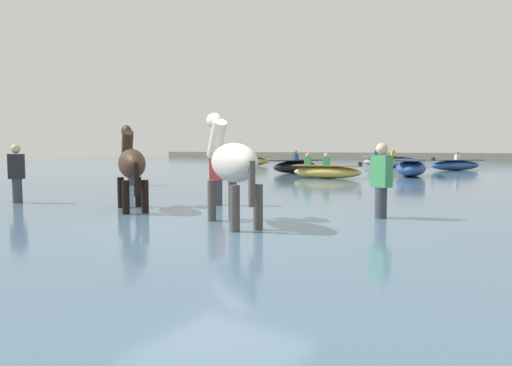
{
  "coord_description": "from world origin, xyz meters",
  "views": [
    {
      "loc": [
        4.43,
        -5.68,
        1.53
      ],
      "look_at": [
        -0.5,
        1.85,
        0.85
      ],
      "focal_mm": 31.85,
      "sensor_mm": 36.0,
      "label": 1
    }
  ],
  "objects_px": {
    "person_spectator_far": "(218,181)",
    "person_onlooker_left": "(131,169)",
    "horse_lead_dark_bay": "(131,166)",
    "boat_far_offshore": "(411,168)",
    "boat_mid_outer": "(245,161)",
    "person_wading_close": "(381,188)",
    "boat_mid_channel": "(392,162)",
    "person_onlooker_right": "(17,179)",
    "horse_trailing_pinto": "(232,166)",
    "boat_far_inshore": "(327,171)",
    "boat_near_port": "(455,165)",
    "boat_distant_east": "(296,166)"
  },
  "relations": [
    {
      "from": "boat_far_offshore",
      "to": "boat_far_inshore",
      "type": "height_order",
      "value": "boat_far_inshore"
    },
    {
      "from": "boat_mid_outer",
      "to": "horse_lead_dark_bay",
      "type": "bearing_deg",
      "value": -61.0
    },
    {
      "from": "boat_far_offshore",
      "to": "boat_mid_channel",
      "type": "relative_size",
      "value": 0.99
    },
    {
      "from": "horse_trailing_pinto",
      "to": "boat_far_inshore",
      "type": "distance_m",
      "value": 11.63
    },
    {
      "from": "person_onlooker_left",
      "to": "horse_lead_dark_bay",
      "type": "bearing_deg",
      "value": -41.16
    },
    {
      "from": "boat_far_inshore",
      "to": "person_spectator_far",
      "type": "relative_size",
      "value": 1.76
    },
    {
      "from": "boat_mid_channel",
      "to": "boat_far_inshore",
      "type": "distance_m",
      "value": 12.6
    },
    {
      "from": "person_onlooker_left",
      "to": "person_onlooker_right",
      "type": "relative_size",
      "value": 1.0
    },
    {
      "from": "boat_far_offshore",
      "to": "boat_near_port",
      "type": "height_order",
      "value": "boat_near_port"
    },
    {
      "from": "boat_far_inshore",
      "to": "boat_near_port",
      "type": "xyz_separation_m",
      "value": [
        3.11,
        10.12,
        0.02
      ]
    },
    {
      "from": "horse_lead_dark_bay",
      "to": "person_onlooker_right",
      "type": "xyz_separation_m",
      "value": [
        -2.99,
        -0.59,
        -0.33
      ]
    },
    {
      "from": "boat_mid_outer",
      "to": "boat_mid_channel",
      "type": "xyz_separation_m",
      "value": [
        9.01,
        3.63,
        0.02
      ]
    },
    {
      "from": "boat_mid_outer",
      "to": "person_spectator_far",
      "type": "distance_m",
      "value": 21.75
    },
    {
      "from": "boat_far_offshore",
      "to": "person_onlooker_right",
      "type": "height_order",
      "value": "person_onlooker_right"
    },
    {
      "from": "horse_trailing_pinto",
      "to": "boat_mid_channel",
      "type": "distance_m",
      "value": 24.09
    },
    {
      "from": "horse_trailing_pinto",
      "to": "person_spectator_far",
      "type": "xyz_separation_m",
      "value": [
        -1.69,
        1.8,
        -0.4
      ]
    },
    {
      "from": "boat_distant_east",
      "to": "person_spectator_far",
      "type": "height_order",
      "value": "person_spectator_far"
    },
    {
      "from": "boat_near_port",
      "to": "boat_far_inshore",
      "type": "bearing_deg",
      "value": -107.06
    },
    {
      "from": "boat_far_inshore",
      "to": "boat_near_port",
      "type": "bearing_deg",
      "value": 72.94
    },
    {
      "from": "boat_mid_channel",
      "to": "person_onlooker_left",
      "type": "xyz_separation_m",
      "value": [
        -2.74,
        -19.27,
        0.15
      ]
    },
    {
      "from": "horse_lead_dark_bay",
      "to": "horse_trailing_pinto",
      "type": "height_order",
      "value": "horse_trailing_pinto"
    },
    {
      "from": "horse_lead_dark_bay",
      "to": "person_wading_close",
      "type": "xyz_separation_m",
      "value": [
        4.38,
        1.59,
        -0.33
      ]
    },
    {
      "from": "boat_mid_outer",
      "to": "boat_far_offshore",
      "type": "bearing_deg",
      "value": -23.81
    },
    {
      "from": "boat_far_offshore",
      "to": "person_onlooker_left",
      "type": "distance_m",
      "value": 11.89
    },
    {
      "from": "boat_mid_channel",
      "to": "boat_distant_east",
      "type": "xyz_separation_m",
      "value": [
        -1.84,
        -9.64,
        -0.04
      ]
    },
    {
      "from": "boat_near_port",
      "to": "person_wading_close",
      "type": "distance_m",
      "value": 19.42
    },
    {
      "from": "horse_lead_dark_bay",
      "to": "person_spectator_far",
      "type": "relative_size",
      "value": 1.24
    },
    {
      "from": "person_wading_close",
      "to": "person_spectator_far",
      "type": "bearing_deg",
      "value": -178.07
    },
    {
      "from": "horse_lead_dark_bay",
      "to": "boat_distant_east",
      "type": "xyz_separation_m",
      "value": [
        -3.74,
        13.68,
        -0.52
      ]
    },
    {
      "from": "person_wading_close",
      "to": "person_spectator_far",
      "type": "height_order",
      "value": "same"
    },
    {
      "from": "boat_far_offshore",
      "to": "boat_mid_outer",
      "type": "bearing_deg",
      "value": 156.19
    },
    {
      "from": "person_onlooker_left",
      "to": "boat_far_offshore",
      "type": "bearing_deg",
      "value": 58.03
    },
    {
      "from": "boat_mid_channel",
      "to": "person_spectator_far",
      "type": "distance_m",
      "value": 22.04
    },
    {
      "from": "boat_mid_channel",
      "to": "person_onlooker_left",
      "type": "relative_size",
      "value": 2.27
    },
    {
      "from": "boat_mid_outer",
      "to": "boat_near_port",
      "type": "distance_m",
      "value": 13.29
    },
    {
      "from": "person_spectator_far",
      "to": "person_onlooker_left",
      "type": "xyz_separation_m",
      "value": [
        -5.59,
        2.58,
        0.0
      ]
    },
    {
      "from": "boat_mid_outer",
      "to": "boat_near_port",
      "type": "bearing_deg",
      "value": 5.19
    },
    {
      "from": "horse_lead_dark_bay",
      "to": "boat_far_offshore",
      "type": "distance_m",
      "value": 14.25
    },
    {
      "from": "horse_lead_dark_bay",
      "to": "person_wading_close",
      "type": "height_order",
      "value": "horse_lead_dark_bay"
    },
    {
      "from": "boat_mid_outer",
      "to": "person_wading_close",
      "type": "distance_m",
      "value": 23.7
    },
    {
      "from": "horse_lead_dark_bay",
      "to": "boat_far_inshore",
      "type": "height_order",
      "value": "horse_lead_dark_bay"
    },
    {
      "from": "boat_far_offshore",
      "to": "person_spectator_far",
      "type": "distance_m",
      "value": 12.69
    },
    {
      "from": "person_spectator_far",
      "to": "boat_near_port",
      "type": "bearing_deg",
      "value": 85.96
    },
    {
      "from": "horse_trailing_pinto",
      "to": "person_onlooker_left",
      "type": "distance_m",
      "value": 8.51
    },
    {
      "from": "boat_distant_east",
      "to": "person_onlooker_left",
      "type": "relative_size",
      "value": 1.99
    },
    {
      "from": "boat_distant_east",
      "to": "person_spectator_far",
      "type": "relative_size",
      "value": 1.99
    },
    {
      "from": "boat_far_offshore",
      "to": "person_spectator_far",
      "type": "bearing_deg",
      "value": -93.2
    },
    {
      "from": "person_onlooker_right",
      "to": "horse_lead_dark_bay",
      "type": "bearing_deg",
      "value": 11.22
    },
    {
      "from": "boat_mid_channel",
      "to": "boat_near_port",
      "type": "relative_size",
      "value": 1.17
    },
    {
      "from": "boat_mid_outer",
      "to": "boat_far_inshore",
      "type": "height_order",
      "value": "boat_mid_outer"
    }
  ]
}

